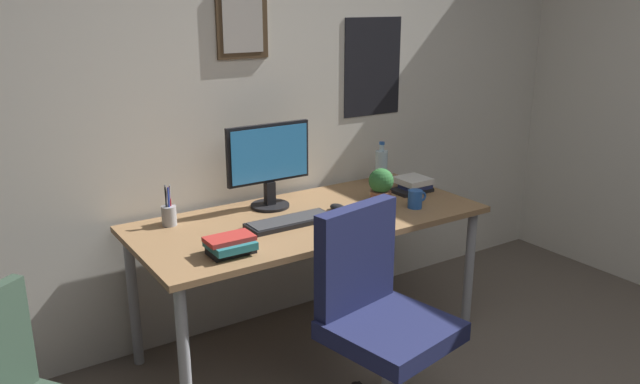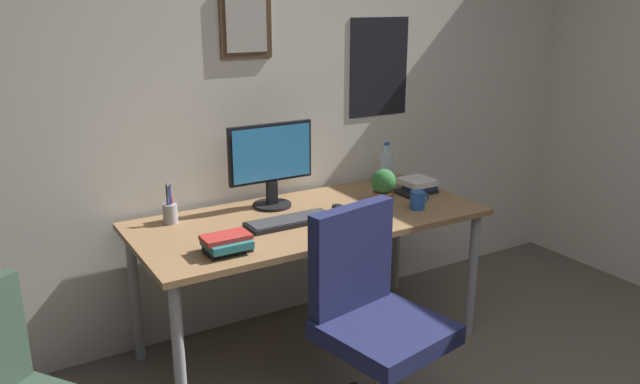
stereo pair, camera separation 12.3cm
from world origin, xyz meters
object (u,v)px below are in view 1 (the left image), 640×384
at_px(keyboard, 290,221).
at_px(potted_plant, 381,185).
at_px(monitor, 269,162).
at_px(pen_cup, 169,214).
at_px(book_stack_right, 413,185).
at_px(computer_mouse, 338,208).
at_px(book_stack_left, 230,245).
at_px(office_chair, 377,309).
at_px(water_bottle, 381,167).
at_px(coffee_mug_near, 415,199).

distance_m(keyboard, potted_plant, 0.56).
xyz_separation_m(monitor, pen_cup, (-0.53, 0.02, -0.19)).
height_order(keyboard, book_stack_right, book_stack_right).
bearing_deg(monitor, pen_cup, 178.18).
bearing_deg(pen_cup, book_stack_right, -9.05).
relative_size(computer_mouse, book_stack_left, 0.54).
bearing_deg(pen_cup, office_chair, -59.64).
bearing_deg(water_bottle, pen_cup, 179.60).
bearing_deg(book_stack_left, water_bottle, 21.73).
xyz_separation_m(office_chair, monitor, (-0.00, 0.90, 0.44)).
height_order(keyboard, coffee_mug_near, coffee_mug_near).
distance_m(monitor, book_stack_left, 0.67).
distance_m(potted_plant, book_stack_right, 0.32).
height_order(keyboard, pen_cup, pen_cup).
height_order(monitor, book_stack_right, monitor).
distance_m(water_bottle, coffee_mug_near, 0.45).
height_order(computer_mouse, coffee_mug_near, coffee_mug_near).
bearing_deg(coffee_mug_near, computer_mouse, 154.95).
bearing_deg(book_stack_left, office_chair, -44.25).
height_order(monitor, coffee_mug_near, monitor).
bearing_deg(keyboard, coffee_mug_near, -11.98).
bearing_deg(keyboard, water_bottle, 20.33).
bearing_deg(computer_mouse, office_chair, -111.32).
relative_size(water_bottle, coffee_mug_near, 2.26).
distance_m(office_chair, computer_mouse, 0.73).
distance_m(monitor, potted_plant, 0.59).
relative_size(keyboard, coffee_mug_near, 3.84).
height_order(computer_mouse, book_stack_left, book_stack_left).
height_order(monitor, water_bottle, monitor).
bearing_deg(water_bottle, coffee_mug_near, -105.22).
relative_size(water_bottle, book_stack_left, 1.25).
relative_size(office_chair, pen_cup, 4.75).
xyz_separation_m(coffee_mug_near, book_stack_left, (-1.06, -0.04, -0.01)).
bearing_deg(monitor, computer_mouse, -44.79).
height_order(office_chair, computer_mouse, office_chair).
relative_size(office_chair, monitor, 2.07).
xyz_separation_m(coffee_mug_near, potted_plant, (-0.12, 0.14, 0.06)).
xyz_separation_m(monitor, book_stack_right, (0.80, -0.20, -0.20)).
distance_m(office_chair, monitor, 1.00).
xyz_separation_m(monitor, water_bottle, (0.74, 0.01, -0.13)).
relative_size(keyboard, book_stack_right, 2.01).
relative_size(monitor, pen_cup, 2.30).
height_order(water_bottle, book_stack_left, water_bottle).
height_order(office_chair, pen_cup, office_chair).
bearing_deg(pen_cup, water_bottle, -0.40).
distance_m(water_bottle, book_stack_right, 0.22).
distance_m(keyboard, pen_cup, 0.57).
bearing_deg(monitor, potted_plant, -29.61).
distance_m(computer_mouse, book_stack_left, 0.73).
bearing_deg(keyboard, office_chair, -85.56).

